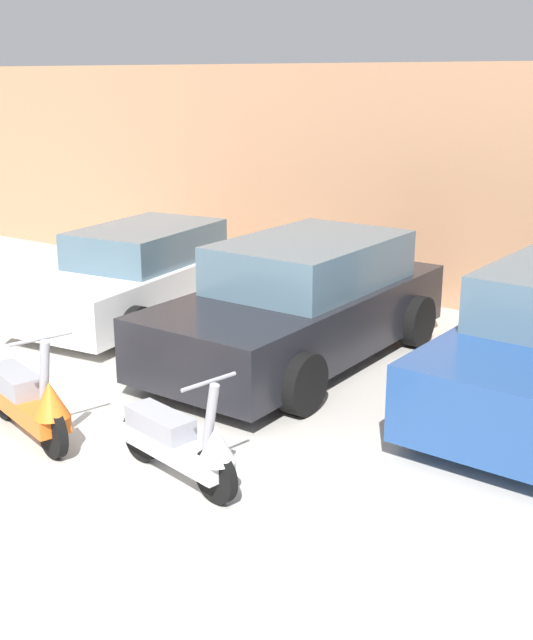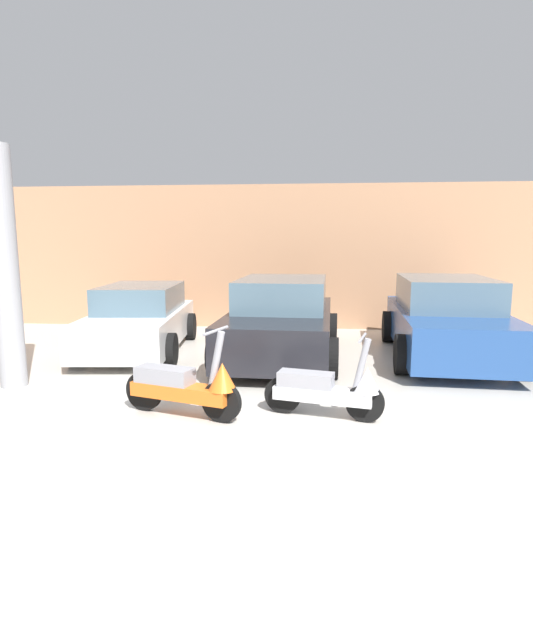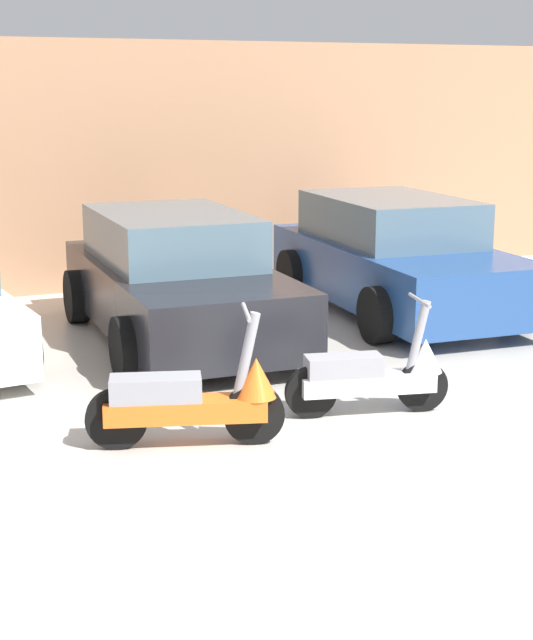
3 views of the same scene
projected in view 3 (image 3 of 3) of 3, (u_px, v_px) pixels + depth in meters
ground_plane at (351, 460)px, 7.71m from camera, size 28.00×28.00×0.00m
wall_back at (111, 167)px, 13.87m from camera, size 19.60×0.12×3.51m
scooter_front_left at (194, 399)px, 7.94m from camera, size 1.58×0.77×1.13m
scooter_front_right at (375, 374)px, 8.73m from camera, size 1.48×0.64×1.04m
car_rear_center at (176, 280)px, 11.25m from camera, size 2.19×4.35×1.46m
car_rear_right at (395, 258)px, 12.66m from camera, size 2.29×4.44×1.48m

